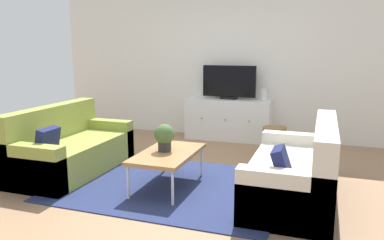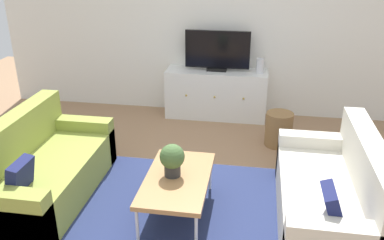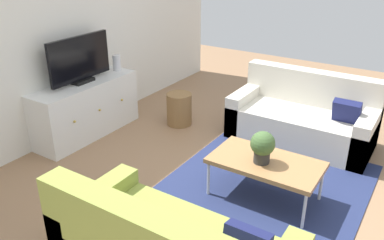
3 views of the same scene
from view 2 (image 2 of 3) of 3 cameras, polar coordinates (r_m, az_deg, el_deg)
name	(u,v)px [view 2 (image 2 of 3)]	position (r m, az deg, el deg)	size (l,w,h in m)	color
ground_plane	(182,202)	(4.19, -1.41, -11.35)	(10.00, 10.00, 0.00)	#997251
wall_back	(214,22)	(6.05, 3.05, 13.51)	(6.40, 0.12, 2.70)	silver
area_rug	(179,211)	(4.06, -1.82, -12.47)	(2.50, 1.90, 0.01)	navy
couch_left_side	(39,171)	(4.42, -20.47, -6.72)	(0.83, 1.69, 0.84)	olive
couch_right_side	(336,198)	(3.97, 19.42, -10.20)	(0.83, 1.69, 0.84)	beige
coffee_table	(177,180)	(3.81, -2.07, -8.34)	(0.58, 1.03, 0.41)	#A37547
potted_plant	(172,159)	(3.74, -2.77, -5.41)	(0.23, 0.23, 0.31)	#2D2D2D
tv_console	(216,94)	(6.03, 3.38, 3.64)	(1.45, 0.47, 0.70)	white
flat_screen_tv	(217,51)	(5.86, 3.55, 9.55)	(0.92, 0.16, 0.57)	black
glass_vase	(260,66)	(5.86, 9.45, 7.46)	(0.11, 0.11, 0.21)	silver
wicker_basket	(279,129)	(5.31, 11.97, -1.24)	(0.34, 0.34, 0.44)	olive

